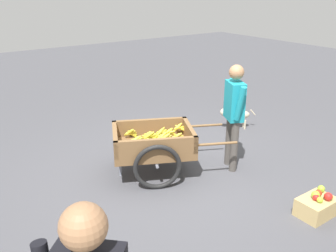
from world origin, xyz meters
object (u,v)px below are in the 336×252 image
object	(u,v)px
fruit_cart	(154,145)
dog	(236,115)
vendor_person	(234,109)
apple_crate	(317,206)

from	to	relation	value
fruit_cart	dog	world-z (taller)	fruit_cart
vendor_person	apple_crate	distance (m)	1.66
fruit_cart	apple_crate	xyz separation A→B (m)	(-1.00, 1.95, -0.31)
dog	apple_crate	size ratio (longest dim) A/B	1.36
apple_crate	fruit_cart	bearing A→B (deg)	-62.92
vendor_person	dog	bearing A→B (deg)	-137.57
fruit_cart	vendor_person	bearing A→B (deg)	154.34
dog	fruit_cart	bearing A→B (deg)	14.65
fruit_cart	dog	distance (m)	2.28
fruit_cart	apple_crate	distance (m)	2.22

